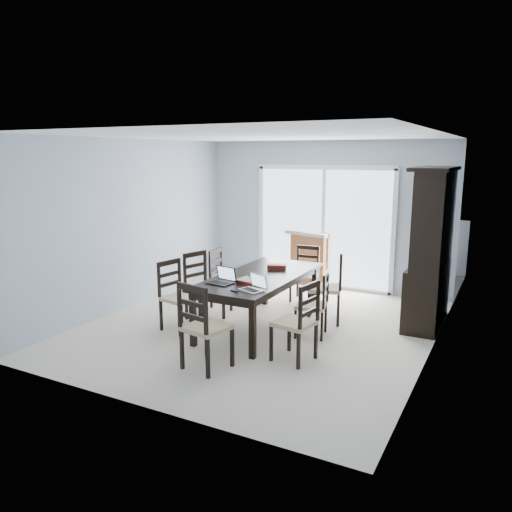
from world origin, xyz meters
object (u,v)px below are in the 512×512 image
Objects in this scene: laptop_silver at (251,287)px; game_box at (277,267)px; chair_left_near at (175,288)px; chair_left_mid at (200,278)px; cell_phone at (235,291)px; china_hutch at (431,249)px; chair_right_mid at (318,297)px; hot_tub at (306,249)px; dining_table at (260,280)px; chair_end_near at (200,318)px; chair_end_far at (306,267)px; chair_right_near at (301,313)px; laptop_dark at (220,280)px; chair_left_far at (222,272)px; chair_right_far at (332,278)px.

game_box is at bearing 120.88° from laptop_silver.
chair_left_mid reaches higher than chair_left_near.
chair_left_mid is at bearing 159.01° from cell_phone.
chair_right_mid is (-1.19, -1.20, -0.54)m from china_hutch.
game_box is 0.12× the size of hot_tub.
chair_end_near reaches higher than dining_table.
dining_table is 0.88m from cell_phone.
cell_phone is at bearing 87.98° from chair_end_far.
chair_right_near is (1.96, -0.25, 0.00)m from chair_left_near.
chair_right_near is at bearing 50.48° from chair_end_near.
laptop_dark is at bearing 79.45° from chair_end_far.
chair_end_far is 0.46× the size of hot_tub.
chair_left_near is 3.90m from hot_tub.
chair_end_far is at bearing 164.68° from chair_left_near.
chair_left_mid is 1.79m from chair_right_mid.
china_hutch reaches higher than chair_left_far.
laptop_silver is (1.29, -0.19, 0.22)m from chair_left_near.
chair_right_near is at bearing -117.25° from china_hutch.
chair_right_mid is 2.98× the size of laptop_silver.
cell_phone is (-0.17, -0.11, -0.04)m from laptop_silver.
laptop_dark is (0.73, -0.62, 0.21)m from chair_left_mid.
chair_end_far is (-0.91, 2.40, -0.04)m from chair_right_near.
chair_left_near reaches higher than cell_phone.
laptop_dark is (-0.30, 0.91, 0.18)m from chair_end_near.
chair_left_mid reaches higher than cell_phone.
chair_end_near reaches higher than chair_left_far.
game_box is at bearing 52.83° from chair_right_mid.
china_hutch reaches higher than chair_left_near.
chair_right_far is (1.75, 0.73, 0.04)m from chair_left_mid.
dining_table is at bearing -148.29° from china_hutch.
laptop_silver is 1.21m from game_box.
dining_table is 1.26m from chair_right_near.
chair_end_far reaches higher than laptop_dark.
dining_table is 2.41m from china_hutch.
chair_right_near is at bearing 15.17° from laptop_silver.
chair_left_far is (-3.02, -0.63, -0.52)m from china_hutch.
chair_right_far is 3.62× the size of laptop_dark.
laptop_dark reaches higher than game_box.
cell_phone is (0.34, -0.22, -0.05)m from laptop_dark.
cell_phone is (0.11, -0.87, 0.08)m from dining_table.
laptop_dark is 4.00m from hot_tub.
chair_left_mid is 1.13m from game_box.
chair_left_mid is 1.10× the size of chair_end_far.
chair_right_far is (-0.16, 1.52, 0.05)m from chair_right_near.
chair_right_far reaches higher than chair_right_near.
chair_left_mid reaches higher than dining_table.
chair_left_mid is 1.85m from chair_end_near.
chair_end_near is (-0.88, -0.74, 0.03)m from chair_right_near.
china_hutch reaches higher than chair_left_mid.
chair_right_mid is 1.19m from cell_phone.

